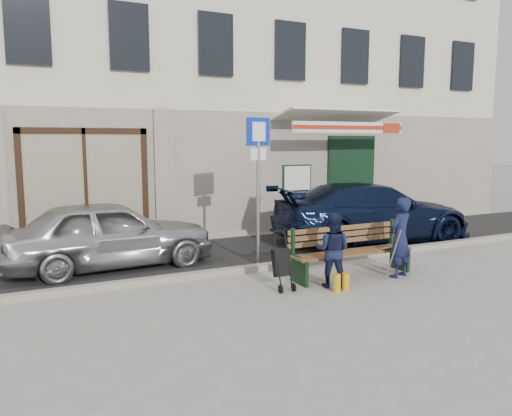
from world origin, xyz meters
TOP-DOWN VIEW (x-y plane):
  - ground at (0.00, 0.00)m, footprint 80.00×80.00m
  - asphalt_lane at (0.00, 3.10)m, footprint 60.00×3.20m
  - curb at (0.00, 1.50)m, footprint 60.00×0.18m
  - building at (0.01, 8.45)m, footprint 20.00×8.27m
  - car_silver at (-3.03, 2.96)m, footprint 4.07×1.83m
  - car_navy at (3.23, 2.81)m, footprint 5.19×2.68m
  - parking_sign at (-0.35, 1.88)m, footprint 0.54×0.13m
  - bench at (0.79, 0.40)m, footprint 2.40×1.17m
  - man at (1.59, -0.01)m, footprint 0.62×0.50m
  - woman at (0.14, 0.02)m, footprint 0.78×0.78m
  - stroller at (-0.71, 0.25)m, footprint 0.29×0.41m

SIDE VIEW (x-z plane):
  - ground at x=0.00m, z-range 0.00..0.00m
  - asphalt_lane at x=0.00m, z-range 0.00..0.01m
  - curb at x=0.00m, z-range 0.00..0.12m
  - stroller at x=-0.71m, z-range -0.06..0.93m
  - bench at x=0.79m, z-range -0.03..0.95m
  - woman at x=0.14m, z-range 0.00..1.27m
  - car_silver at x=-3.03m, z-range 0.00..1.36m
  - car_navy at x=3.23m, z-range 0.00..1.44m
  - man at x=1.59m, z-range 0.00..1.46m
  - parking_sign at x=-0.35m, z-range 0.52..3.43m
  - building at x=0.01m, z-range -0.03..9.97m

